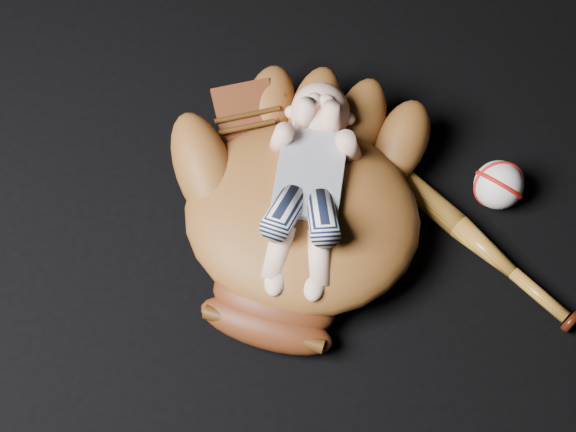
{
  "coord_description": "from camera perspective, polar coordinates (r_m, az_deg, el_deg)",
  "views": [
    {
      "loc": [
        -0.03,
        -0.64,
        1.3
      ],
      "look_at": [
        0.03,
        0.05,
        0.09
      ],
      "focal_mm": 55.0,
      "sensor_mm": 36.0,
      "label": 1
    }
  ],
  "objects": [
    {
      "name": "baseball_glove",
      "position": [
        1.4,
        0.93,
        0.44
      ],
      "size": [
        0.65,
        0.68,
        0.17
      ],
      "primitive_type": null,
      "rotation": [
        0.0,
        0.0,
        -0.4
      ],
      "color": "brown",
      "rests_on": "ground"
    },
    {
      "name": "newborn_baby",
      "position": [
        1.36,
        1.29,
        1.78
      ],
      "size": [
        0.25,
        0.4,
        0.15
      ],
      "primitive_type": null,
      "rotation": [
        0.0,
        0.0,
        -0.24
      ],
      "color": "#EEB399",
      "rests_on": "baseball_glove"
    },
    {
      "name": "baseball_bat",
      "position": [
        1.48,
        11.66,
        -1.25
      ],
      "size": [
        0.3,
        0.37,
        0.04
      ],
      "primitive_type": null,
      "rotation": [
        0.0,
        0.0,
        0.66
      ],
      "color": "#A0651F",
      "rests_on": "ground"
    },
    {
      "name": "baseball",
      "position": [
        1.52,
        13.46,
        1.97
      ],
      "size": [
        0.11,
        0.11,
        0.08
      ],
      "primitive_type": "sphere",
      "rotation": [
        0.0,
        0.0,
        -0.37
      ],
      "color": "white",
      "rests_on": "ground"
    }
  ]
}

